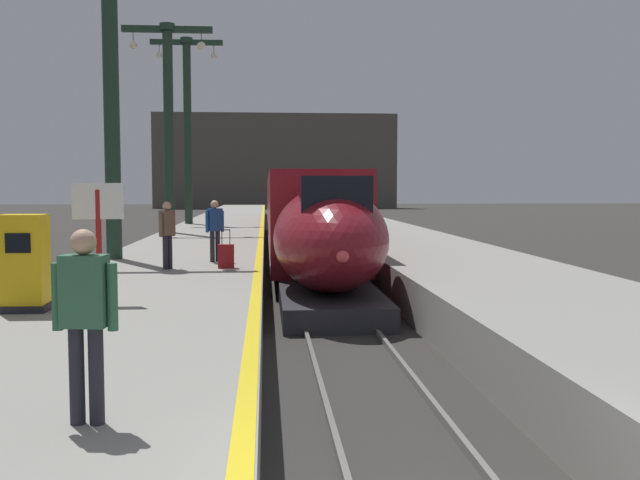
# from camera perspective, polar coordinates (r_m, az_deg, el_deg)

# --- Properties ---
(platform_left) EXTENTS (4.80, 110.00, 1.05)m
(platform_left) POSITION_cam_1_polar(r_m,az_deg,el_deg) (29.79, -9.10, -0.79)
(platform_left) COLOR gray
(platform_left) RESTS_ON ground
(platform_right) EXTENTS (4.80, 110.00, 1.05)m
(platform_right) POSITION_cam_1_polar(r_m,az_deg,el_deg) (30.22, 6.40, -0.70)
(platform_right) COLOR gray
(platform_right) RESTS_ON ground
(platform_left_safety_stripe) EXTENTS (0.20, 107.80, 0.01)m
(platform_left_safety_stripe) POSITION_cam_1_polar(r_m,az_deg,el_deg) (29.65, -4.72, 0.25)
(platform_left_safety_stripe) COLOR yellow
(platform_left_safety_stripe) RESTS_ON platform_left
(rail_main_left) EXTENTS (0.08, 110.00, 0.12)m
(rail_main_left) POSITION_cam_1_polar(r_m,az_deg,el_deg) (32.48, -2.88, -1.16)
(rail_main_left) COLOR slate
(rail_main_left) RESTS_ON ground
(rail_main_right) EXTENTS (0.08, 110.00, 0.12)m
(rail_main_right) POSITION_cam_1_polar(r_m,az_deg,el_deg) (32.55, -0.23, -1.14)
(rail_main_right) COLOR slate
(rail_main_right) RESTS_ON ground
(highspeed_train_main) EXTENTS (2.92, 37.51, 3.60)m
(highspeed_train_main) POSITION_cam_1_polar(r_m,az_deg,el_deg) (32.85, -1.60, 2.18)
(highspeed_train_main) COLOR maroon
(highspeed_train_main) RESTS_ON ground
(station_column_mid) EXTENTS (4.00, 0.68, 8.71)m
(station_column_mid) POSITION_cam_1_polar(r_m,az_deg,el_deg) (21.50, -16.31, 12.67)
(station_column_mid) COLOR #1E3828
(station_column_mid) RESTS_ON platform_left
(station_column_far) EXTENTS (4.00, 0.68, 9.32)m
(station_column_far) POSITION_cam_1_polar(r_m,az_deg,el_deg) (33.36, -11.97, 10.23)
(station_column_far) COLOR #1E3828
(station_column_far) RESTS_ON platform_left
(station_column_distant) EXTENTS (4.00, 0.68, 10.32)m
(station_column_distant) POSITION_cam_1_polar(r_m,az_deg,el_deg) (41.28, -10.50, 9.81)
(station_column_distant) COLOR #1E3828
(station_column_distant) RESTS_ON platform_left
(passenger_near_edge) EXTENTS (0.39, 0.50, 1.69)m
(passenger_near_edge) POSITION_cam_1_polar(r_m,az_deg,el_deg) (18.26, -12.06, 0.81)
(passenger_near_edge) COLOR #23232D
(passenger_near_edge) RESTS_ON platform_left
(passenger_mid_platform) EXTENTS (0.48, 0.40, 1.69)m
(passenger_mid_platform) POSITION_cam_1_polar(r_m,az_deg,el_deg) (19.82, -8.37, 1.12)
(passenger_mid_platform) COLOR #23232D
(passenger_mid_platform) RESTS_ON platform_left
(passenger_far_waiting) EXTENTS (0.57, 0.26, 1.69)m
(passenger_far_waiting) POSITION_cam_1_polar(r_m,az_deg,el_deg) (6.47, -18.19, -5.37)
(passenger_far_waiting) COLOR #23232D
(passenger_far_waiting) RESTS_ON platform_left
(rolling_suitcase) EXTENTS (0.40, 0.22, 0.98)m
(rolling_suitcase) POSITION_cam_1_polar(r_m,az_deg,el_deg) (18.32, -7.48, -1.27)
(rolling_suitcase) COLOR maroon
(rolling_suitcase) RESTS_ON platform_left
(ticket_machine_yellow) EXTENTS (0.76, 0.62, 1.60)m
(ticket_machine_yellow) POSITION_cam_1_polar(r_m,az_deg,el_deg) (12.78, -22.44, -1.96)
(ticket_machine_yellow) COLOR yellow
(ticket_machine_yellow) RESTS_ON platform_left
(departure_info_board) EXTENTS (0.90, 0.10, 2.12)m
(departure_info_board) POSITION_cam_1_polar(r_m,az_deg,el_deg) (13.32, -17.22, 1.71)
(departure_info_board) COLOR maroon
(departure_info_board) RESTS_ON platform_left
(terminus_back_wall) EXTENTS (36.00, 2.00, 14.00)m
(terminus_back_wall) POSITION_cam_1_polar(r_m,az_deg,el_deg) (106.91, -3.53, 6.29)
(terminus_back_wall) COLOR #4C4742
(terminus_back_wall) RESTS_ON ground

